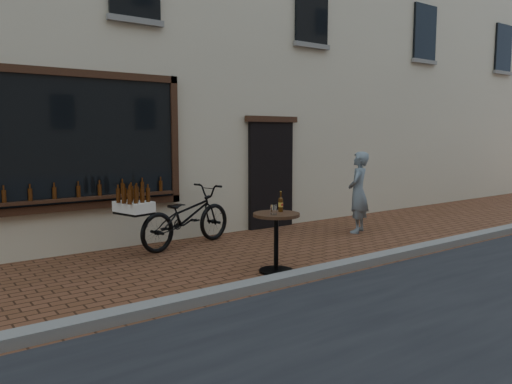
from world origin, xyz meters
TOP-DOWN VIEW (x-y plane):
  - ground at (0.00, 0.00)m, footprint 90.00×90.00m
  - kerb at (0.00, 0.20)m, footprint 90.00×0.25m
  - cargo_bicycle at (-0.42, 2.92)m, footprint 2.41×1.20m
  - bistro_table at (-0.16, 0.70)m, footprint 0.66×0.66m
  - pedestrian at (2.96, 2.00)m, footprint 0.70×0.62m

SIDE VIEW (x-z plane):
  - ground at x=0.00m, z-range 0.00..0.00m
  - kerb at x=0.00m, z-range 0.00..0.12m
  - cargo_bicycle at x=-0.42m, z-range -0.03..1.10m
  - bistro_table at x=-0.16m, z-range 0.04..1.17m
  - pedestrian at x=2.96m, z-range 0.00..1.61m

